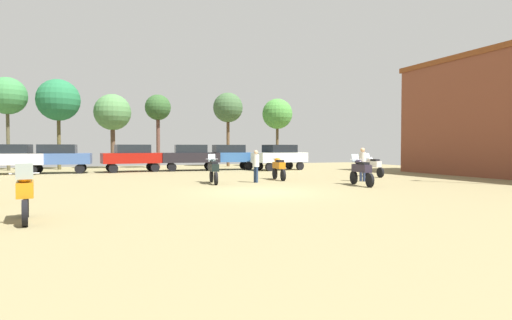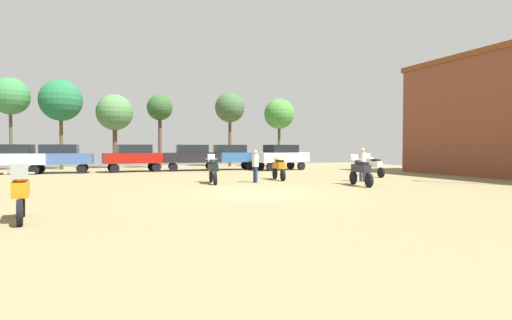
{
  "view_description": "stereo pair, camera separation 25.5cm",
  "coord_description": "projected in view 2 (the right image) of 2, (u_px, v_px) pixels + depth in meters",
  "views": [
    {
      "loc": [
        -6.18,
        -15.04,
        1.83
      ],
      "look_at": [
        2.25,
        6.19,
        1.11
      ],
      "focal_mm": 28.34,
      "sensor_mm": 36.0,
      "label": 1
    },
    {
      "loc": [
        -5.94,
        -15.13,
        1.83
      ],
      "look_at": [
        2.25,
        6.19,
        1.11
      ],
      "focal_mm": 28.34,
      "sensor_mm": 36.0,
      "label": 2
    }
  ],
  "objects": [
    {
      "name": "ground_plane",
      "position": [
        259.0,
        192.0,
        16.3
      ],
      "size": [
        44.0,
        52.0,
        0.02
      ],
      "color": "olive"
    },
    {
      "name": "motorcycle_2",
      "position": [
        279.0,
        167.0,
        22.35
      ],
      "size": [
        0.62,
        2.08,
        1.46
      ],
      "rotation": [
        0.0,
        0.0,
        -0.11
      ],
      "color": "black",
      "rests_on": "ground"
    },
    {
      "name": "motorcycle_3",
      "position": [
        361.0,
        170.0,
        18.95
      ],
      "size": [
        0.69,
        2.26,
        1.48
      ],
      "rotation": [
        0.0,
        0.0,
        -0.17
      ],
      "color": "black",
      "rests_on": "ground"
    },
    {
      "name": "motorcycle_4",
      "position": [
        213.0,
        169.0,
        20.11
      ],
      "size": [
        0.64,
        2.17,
        1.46
      ],
      "rotation": [
        0.0,
        0.0,
        -0.13
      ],
      "color": "black",
      "rests_on": "ground"
    },
    {
      "name": "motorcycle_7",
      "position": [
        373.0,
        165.0,
        24.73
      ],
      "size": [
        0.62,
        2.19,
        1.44
      ],
      "rotation": [
        0.0,
        0.0,
        -0.07
      ],
      "color": "black",
      "rests_on": "ground"
    },
    {
      "name": "motorcycle_8",
      "position": [
        21.0,
        192.0,
        9.85
      ],
      "size": [
        0.63,
        2.07,
        1.45
      ],
      "rotation": [
        0.0,
        0.0,
        3.27
      ],
      "color": "black",
      "rests_on": "ground"
    },
    {
      "name": "car_1",
      "position": [
        281.0,
        155.0,
        31.85
      ],
      "size": [
        4.55,
        2.52,
        2.0
      ],
      "rotation": [
        0.0,
        0.0,
        1.75
      ],
      "color": "black",
      "rests_on": "ground"
    },
    {
      "name": "car_2",
      "position": [
        13.0,
        157.0,
        27.02
      ],
      "size": [
        4.48,
        2.3,
        2.0
      ],
      "rotation": [
        0.0,
        0.0,
        1.45
      ],
      "color": "black",
      "rests_on": "ground"
    },
    {
      "name": "car_3",
      "position": [
        60.0,
        156.0,
        28.05
      ],
      "size": [
        4.41,
        2.08,
        2.0
      ],
      "rotation": [
        0.0,
        0.0,
        1.5
      ],
      "color": "black",
      "rests_on": "ground"
    },
    {
      "name": "car_4",
      "position": [
        230.0,
        155.0,
        32.31
      ],
      "size": [
        4.38,
        2.0,
        2.0
      ],
      "rotation": [
        0.0,
        0.0,
        1.52
      ],
      "color": "black",
      "rests_on": "ground"
    },
    {
      "name": "car_5",
      "position": [
        192.0,
        156.0,
        31.16
      ],
      "size": [
        4.47,
        2.24,
        2.0
      ],
      "rotation": [
        0.0,
        0.0,
        1.47
      ],
      "color": "black",
      "rests_on": "ground"
    },
    {
      "name": "car_6",
      "position": [
        134.0,
        156.0,
        29.7
      ],
      "size": [
        4.46,
        2.23,
        2.0
      ],
      "rotation": [
        0.0,
        0.0,
        1.67
      ],
      "color": "black",
      "rests_on": "ground"
    },
    {
      "name": "person_1",
      "position": [
        362.0,
        162.0,
        21.26
      ],
      "size": [
        0.48,
        0.48,
        1.78
      ],
      "rotation": [
        0.0,
        0.0,
        5.52
      ],
      "color": "#242E4C",
      "rests_on": "ground"
    },
    {
      "name": "person_2",
      "position": [
        255.0,
        164.0,
        20.64
      ],
      "size": [
        0.39,
        0.39,
        1.67
      ],
      "rotation": [
        0.0,
        0.0,
        4.88
      ],
      "color": "navy",
      "rests_on": "ground"
    },
    {
      "name": "tree_2",
      "position": [
        115.0,
        113.0,
        34.58
      ],
      "size": [
        3.08,
        3.08,
        6.34
      ],
      "color": "brown",
      "rests_on": "ground"
    },
    {
      "name": "tree_3",
      "position": [
        160.0,
        109.0,
        34.99
      ],
      "size": [
        2.21,
        2.21,
        6.36
      ],
      "color": "brown",
      "rests_on": "ground"
    },
    {
      "name": "tree_4",
      "position": [
        230.0,
        108.0,
        38.13
      ],
      "size": [
        2.8,
        2.8,
        6.96
      ],
      "color": "brown",
      "rests_on": "ground"
    },
    {
      "name": "tree_5",
      "position": [
        61.0,
        101.0,
        32.68
      ],
      "size": [
        3.34,
        3.34,
        7.29
      ],
      "color": "brown",
      "rests_on": "ground"
    },
    {
      "name": "tree_6",
      "position": [
        10.0,
        97.0,
        31.37
      ],
      "size": [
        2.86,
        2.86,
        7.22
      ],
      "color": "#4C4730",
      "rests_on": "ground"
    },
    {
      "name": "tree_8",
      "position": [
        279.0,
        114.0,
        38.33
      ],
      "size": [
        2.87,
        2.87,
        6.42
      ],
      "color": "#4E3E28",
      "rests_on": "ground"
    }
  ]
}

